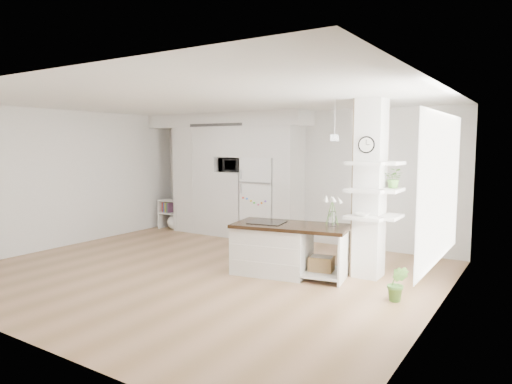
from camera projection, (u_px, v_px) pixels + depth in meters
floor at (202, 272)px, 7.27m from camera, size 7.00×6.00×0.01m
room at (201, 155)px, 7.07m from camera, size 7.04×6.04×2.72m
cabinet_wall at (228, 168)px, 10.12m from camera, size 4.00×0.71×2.70m
refrigerator at (263, 199)px, 9.70m from camera, size 0.78×0.69×1.75m
column at (374, 190)px, 6.79m from camera, size 0.69×0.90×2.70m
window at (441, 188)px, 5.49m from camera, size 0.00×2.40×2.40m
pendant_light at (304, 137)px, 6.26m from camera, size 0.12×0.12×0.10m
kitchen_island at (279, 247)px, 7.14m from camera, size 1.89×1.15×1.37m
bookshelf at (173, 216)px, 10.93m from camera, size 0.60×0.35×0.70m
floor_plant_a at (397, 283)px, 5.87m from camera, size 0.28×0.24×0.48m
floor_plant_b at (370, 243)px, 8.32m from camera, size 0.35×0.35×0.48m
microwave at (233, 165)px, 9.98m from camera, size 0.54×0.37×0.30m
shelf_plant at (394, 178)px, 6.78m from camera, size 0.27×0.23×0.30m
decor_bowl at (363, 215)px, 6.68m from camera, size 0.22×0.22×0.05m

